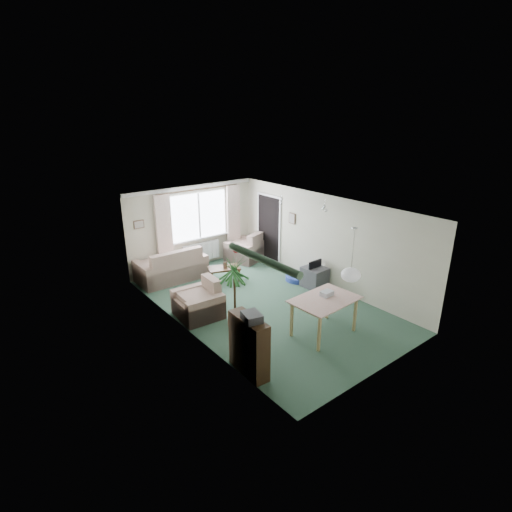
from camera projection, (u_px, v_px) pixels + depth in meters
ground at (264, 305)px, 9.50m from camera, size 6.50×6.50×0.00m
window at (199, 216)px, 11.49m from camera, size 1.80×0.03×1.30m
curtain_rod at (199, 189)px, 11.16m from camera, size 2.60×0.03×0.03m
curtain_left at (164, 231)px, 10.83m from camera, size 0.45×0.08×2.00m
curtain_right at (233, 218)px, 12.16m from camera, size 0.45×0.08×2.00m
radiator at (201, 252)px, 11.84m from camera, size 1.20×0.10×0.55m
doorway at (269, 229)px, 11.94m from camera, size 0.03×0.95×2.00m
pendant_lamp at (351, 275)px, 7.41m from camera, size 0.36×0.36×0.36m
tinsel_garland at (263, 259)px, 5.91m from camera, size 1.60×1.60×0.12m
bauble_cluster_a at (282, 199)px, 10.16m from camera, size 0.20×0.20×0.20m
bauble_cluster_b at (325, 206)px, 9.45m from camera, size 0.20×0.20×0.20m
wall_picture_back at (139, 224)px, 10.43m from camera, size 0.28×0.03×0.22m
wall_picture_right at (292, 218)px, 11.01m from camera, size 0.03×0.24×0.30m
sofa at (171, 264)px, 10.79m from camera, size 1.82×0.97×0.91m
armchair_corner at (245, 246)px, 12.22m from camera, size 1.25×1.22×0.89m
armchair_left at (198, 299)px, 8.85m from camera, size 0.96×1.01×0.85m
coffee_table at (224, 274)px, 10.81m from camera, size 0.95×0.74×0.38m
photo_frame at (225, 265)px, 10.70m from camera, size 0.12×0.03×0.16m
bookshelf at (249, 345)px, 6.89m from camera, size 0.35×0.89×1.07m
hifi_box at (252, 317)px, 6.60m from camera, size 0.35×0.40×0.14m
houseplant at (235, 292)px, 8.33m from camera, size 0.88×0.88×1.59m
dining_table at (324, 317)px, 8.16m from camera, size 1.28×0.89×0.77m
gift_box at (327, 294)px, 8.14m from camera, size 0.26×0.19×0.12m
tv_cube at (315, 277)px, 10.39m from camera, size 0.55×0.60×0.53m
pet_bed at (297, 278)px, 10.86m from camera, size 0.71×0.71×0.13m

